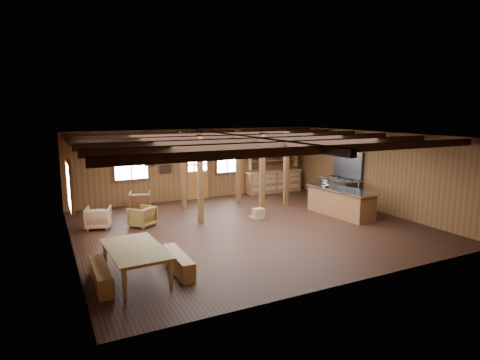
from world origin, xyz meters
The scene contains 22 objects.
room centered at (0.00, 0.00, 1.40)m, with size 10.04×9.04×2.84m.
ceiling_joists centered at (0.00, 0.18, 2.68)m, with size 9.80×8.82×0.18m.
timber_posts centered at (0.52, 2.08, 1.40)m, with size 3.95×2.35×2.80m.
back_door centered at (0.00, 4.45, 0.88)m, with size 1.02×0.08×2.15m.
window_back_left centered at (-2.60, 4.46, 1.60)m, with size 1.32×0.06×1.32m.
window_back_right centered at (1.30, 4.46, 1.60)m, with size 1.02×0.06×1.32m.
window_left centered at (-4.96, 0.50, 1.60)m, with size 0.14×1.24×1.32m.
notice_boards centered at (-1.50, 4.46, 1.64)m, with size 1.08×0.03×0.90m.
back_counter centered at (3.40, 4.20, 0.60)m, with size 2.55×0.60×2.45m.
pendant_lamps centered at (-2.25, 1.00, 2.25)m, with size 1.86×2.36×0.66m.
pot_rack centered at (3.11, 0.34, 2.29)m, with size 0.30×3.00×0.42m.
kitchen_island centered at (3.42, -0.14, 0.48)m, with size 1.11×2.57×1.20m.
step_stool centered at (0.71, 0.70, 0.17)m, with size 0.39×0.28×0.35m, color olive.
commercial_range centered at (4.65, 1.25, 0.65)m, with size 0.85×1.66×2.05m.
dining_table centered at (-3.90, -2.33, 0.35)m, with size 1.97×1.10×0.69m, color olive.
bench_wall centered at (-4.65, -2.33, 0.21)m, with size 0.28×1.51×0.42m, color olive.
bench_aisle centered at (-3.01, -2.33, 0.21)m, with size 0.28×1.52×0.42m, color olive.
armchair_a centered at (-2.92, 1.53, 0.31)m, with size 0.67×0.69×0.62m, color brown.
armchair_b centered at (-2.52, 3.54, 0.33)m, with size 0.71×0.73×0.67m, color #5A311B.
armchair_c centered at (-4.15, 1.93, 0.33)m, with size 0.70×0.72×0.66m, color #976844.
counter_pot centered at (3.48, 0.72, 1.03)m, with size 0.29×0.29×0.17m, color silver.
bowl centered at (3.11, 0.32, 0.97)m, with size 0.28×0.28×0.07m, color silver.
Camera 1 is at (-5.54, -10.47, 3.53)m, focal length 30.00 mm.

